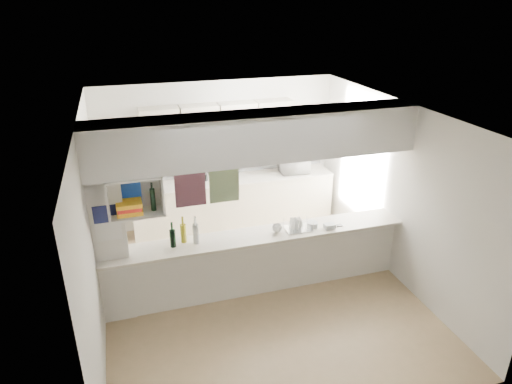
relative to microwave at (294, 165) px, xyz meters
name	(u,v)px	position (x,y,z in m)	size (l,w,h in m)	color
floor	(258,291)	(-1.34, -2.07, -1.06)	(4.80, 4.80, 0.00)	#A0865D
ceiling	(258,113)	(-1.34, -2.07, 1.54)	(4.80, 4.80, 0.00)	white
wall_back	(218,154)	(-1.34, 0.33, 0.24)	(4.20, 4.20, 0.00)	silver
wall_left	(92,231)	(-3.44, -2.07, 0.24)	(4.80, 4.80, 0.00)	silver
wall_right	(396,191)	(0.76, -2.07, 0.24)	(4.80, 4.80, 0.00)	silver
servery_partition	(245,186)	(-1.51, -2.07, 0.60)	(4.20, 0.50, 2.60)	silver
cubby_shelf	(134,197)	(-2.90, -2.13, 0.65)	(0.65, 0.35, 0.50)	white
kitchen_run	(231,183)	(-1.18, 0.07, -0.24)	(3.60, 0.63, 2.24)	beige
microwave	(294,165)	(0.00, 0.00, 0.00)	(0.52, 0.35, 0.29)	white
bowl	(297,156)	(0.04, -0.01, 0.17)	(0.22, 0.22, 0.05)	#0E359B
dish_rack	(298,224)	(-0.76, -2.08, -0.07)	(0.37, 0.28, 0.20)	silver
cup	(277,228)	(-1.07, -2.09, -0.08)	(0.13, 0.13, 0.10)	white
wine_bottles	(184,234)	(-2.32, -2.03, 0.00)	(0.38, 0.16, 0.38)	black
plastic_tubs	(320,225)	(-0.45, -2.12, -0.11)	(0.50, 0.23, 0.08)	silver
utensil_jar	(205,177)	(-1.64, 0.08, -0.08)	(0.09, 0.09, 0.13)	black
knife_block	(229,171)	(-1.19, 0.11, -0.03)	(0.11, 0.09, 0.22)	#512F1B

